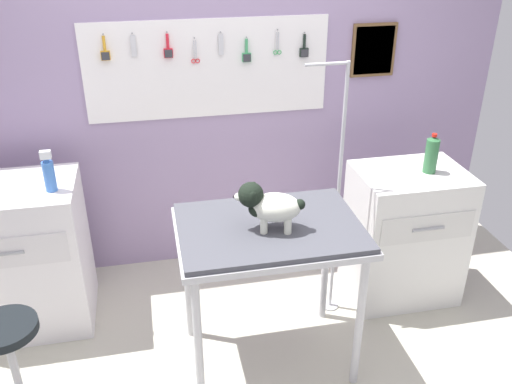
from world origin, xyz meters
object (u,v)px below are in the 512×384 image
dog (268,205)px  stool (8,345)px  soda_bottle (431,155)px  grooming_table (270,240)px  counter_left (18,257)px  cabinet_right (404,234)px  grooming_arm (336,206)px

dog → stool: dog is taller
dog → soda_bottle: dog is taller
grooming_table → dog: 0.23m
stool → counter_left: bearing=96.8°
cabinet_right → soda_bottle: size_ratio=3.55×
grooming_arm → cabinet_right: bearing=8.8°
dog → counter_left: size_ratio=0.37×
stool → soda_bottle: size_ratio=2.45×
grooming_arm → stool: size_ratio=2.64×
soda_bottle → counter_left: bearing=175.1°
grooming_table → stool: 1.36m
grooming_table → cabinet_right: bearing=23.5°
dog → soda_bottle: (1.13, 0.46, -0.02)m
soda_bottle → cabinet_right: bearing=170.4°
soda_bottle → grooming_table: bearing=-159.0°
grooming_table → stool: size_ratio=1.56×
grooming_table → soda_bottle: bearing=21.0°
counter_left → stool: bearing=-83.2°
grooming_arm → cabinet_right: (0.52, 0.08, -0.31)m
cabinet_right → stool: bearing=-165.0°
grooming_table → counter_left: counter_left is taller
stool → grooming_table: bearing=7.9°
dog → stool: size_ratio=0.57×
counter_left → stool: 0.83m
dog → counter_left: dog is taller
grooming_arm → stool: 1.91m
grooming_table → counter_left: bearing=155.6°
dog → stool: (-1.30, -0.15, -0.54)m
counter_left → cabinet_right: size_ratio=1.05×
counter_left → grooming_table: bearing=-24.4°
counter_left → dog: bearing=-25.9°
grooming_arm → soda_bottle: 0.67m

